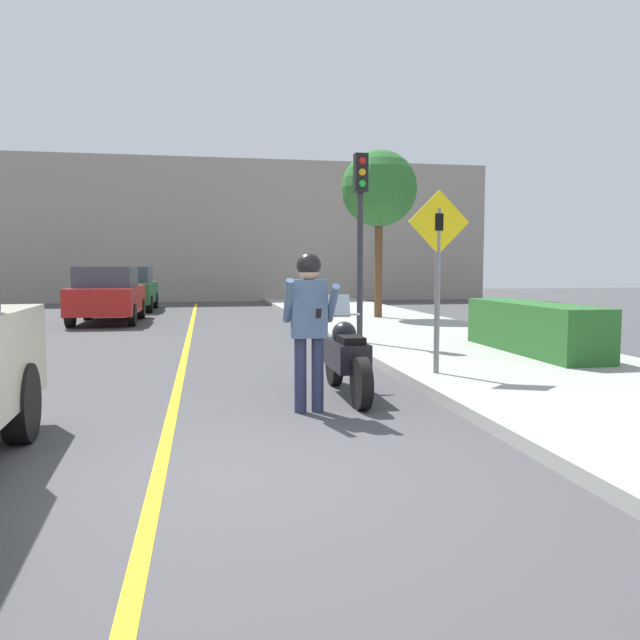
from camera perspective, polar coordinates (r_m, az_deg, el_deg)
name	(u,v)px	position (r m, az deg, el deg)	size (l,w,h in m)	color
ground_plane	(235,478)	(5.16, -7.82, -14.15)	(80.00, 80.00, 0.00)	#424244
sidewalk_curb	(532,370)	(10.31, 18.78, -4.33)	(4.40, 44.00, 0.14)	#9E9E99
road_center_line	(183,364)	(11.01, -12.43, -3.98)	(0.12, 36.00, 0.01)	yellow
building_backdrop	(208,231)	(30.92, -10.19, 8.03)	(28.00, 1.20, 6.83)	gray
motorcycle	(346,358)	(8.10, 2.43, -3.46)	(0.62, 2.18, 1.30)	black
person_biker	(309,314)	(7.11, -1.01, 0.56)	(0.59, 0.49, 1.83)	#282D4C
crossing_sign	(438,264)	(9.08, 10.73, 5.07)	(0.91, 0.08, 2.62)	slate
traffic_light	(360,212)	(12.68, 3.72, 9.80)	(0.26, 0.30, 3.78)	#2D2D30
hedge_row	(533,328)	(11.86, 18.91, -0.65)	(0.90, 3.60, 0.89)	#286028
street_tree	(379,190)	(19.20, 5.42, 11.79)	(2.28, 2.28, 5.02)	brown
parked_car_red	(108,294)	(19.71, -18.85, 2.23)	(1.88, 4.20, 1.68)	black
parked_car_green	(130,288)	(24.95, -17.01, 2.78)	(1.88, 4.20, 1.68)	black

